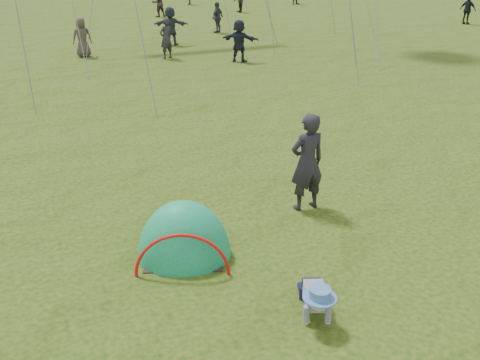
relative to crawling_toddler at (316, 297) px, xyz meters
name	(u,v)px	position (x,y,z in m)	size (l,w,h in m)	color
ground	(396,321)	(0.95, -0.53, -0.31)	(140.00, 140.00, 0.00)	#133A0A
crawling_toddler	(316,297)	(0.00, 0.00, 0.00)	(0.57, 0.81, 0.62)	black
popup_tent	(185,256)	(-1.13, 2.16, -0.31)	(1.50, 1.23, 1.94)	#137642
standing_adult	(307,162)	(1.50, 2.84, 0.62)	(0.68, 0.45, 1.87)	black
crowd_person_0	(166,38)	(3.22, 17.45, 0.54)	(0.62, 0.41, 1.70)	#25262C
crowd_person_1	(158,3)	(6.71, 30.78, 0.58)	(0.87, 0.68, 1.78)	#312824
crowd_person_2	(218,18)	(7.81, 23.02, 0.50)	(0.95, 0.39, 1.62)	#2A303E
crowd_person_4	(82,37)	(0.03, 19.31, 0.52)	(0.81, 0.53, 1.66)	#413730
crowd_person_5	(239,41)	(5.81, 15.61, 0.54)	(1.58, 0.50, 1.71)	#1B202E
crowd_person_11	(170,26)	(4.36, 20.48, 0.59)	(1.67, 0.53, 1.80)	#2C3241
crowd_person_13	(239,0)	(12.49, 30.73, 0.54)	(0.83, 0.65, 1.71)	black
crowd_person_14	(468,10)	(22.73, 19.96, 0.52)	(0.98, 0.41, 1.67)	black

